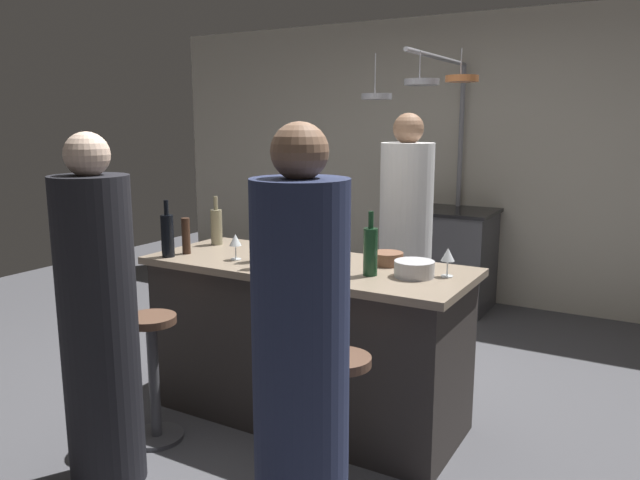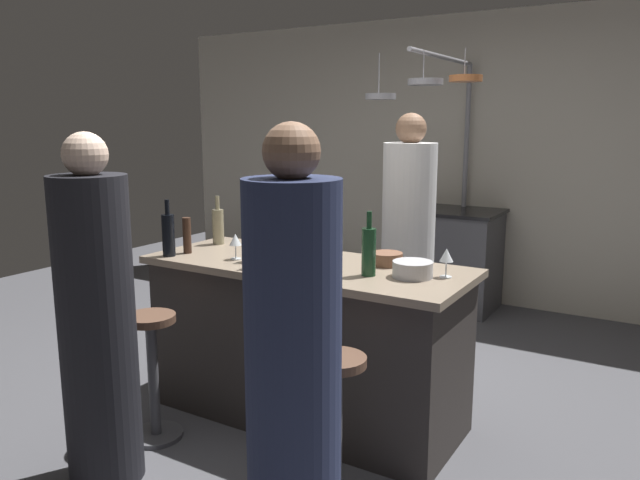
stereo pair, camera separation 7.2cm
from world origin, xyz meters
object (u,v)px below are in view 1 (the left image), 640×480
object	(u,v)px
guest_right	(301,372)
chef	(405,248)
wine_bottle_green	(370,251)
mixing_bowl_wooden	(387,259)
bar_stool_left	(154,372)
wine_bottle_rose	(265,246)
stove_range	(447,258)
wine_bottle_white	(216,226)
wine_glass_near_left_guest	(235,241)
wine_bottle_dark	(167,235)
wine_glass_by_chef	(448,256)
pepper_mill	(186,236)
mixing_bowl_steel	(415,269)
wine_bottle_red	(261,239)
mixing_bowl_ceramic	(273,243)
guest_left	(99,327)
bar_stool_right	(340,423)

from	to	relation	value
guest_right	chef	bearing A→B (deg)	102.23
wine_bottle_green	mixing_bowl_wooden	bearing A→B (deg)	94.25
bar_stool_left	wine_bottle_green	bearing A→B (deg)	28.86
wine_bottle_rose	wine_bottle_green	bearing A→B (deg)	13.04
stove_range	wine_bottle_white	world-z (taller)	wine_bottle_white
wine_bottle_rose	wine_glass_near_left_guest	world-z (taller)	wine_bottle_rose
wine_bottle_dark	chef	bearing A→B (deg)	56.79
wine_glass_by_chef	pepper_mill	bearing A→B (deg)	-171.11
stove_range	mixing_bowl_steel	distance (m)	2.57
wine_glass_by_chef	stove_range	bearing A→B (deg)	107.92
wine_bottle_dark	wine_bottle_red	bearing A→B (deg)	18.55
wine_bottle_white	mixing_bowl_ceramic	xyz separation A→B (m)	(0.39, 0.04, -0.08)
pepper_mill	mixing_bowl_ceramic	world-z (taller)	pepper_mill
pepper_mill	wine_bottle_dark	world-z (taller)	wine_bottle_dark
wine_bottle_white	guest_left	bearing A→B (deg)	-77.17
bar_stool_right	guest_right	bearing A→B (deg)	-83.08
pepper_mill	wine_bottle_green	bearing A→B (deg)	3.56
pepper_mill	wine_glass_near_left_guest	size ratio (longest dim) A/B	1.44
wine_bottle_white	wine_glass_by_chef	world-z (taller)	wine_bottle_white
guest_left	wine_glass_near_left_guest	bearing A→B (deg)	82.99
bar_stool_right	wine_glass_by_chef	world-z (taller)	wine_glass_by_chef
chef	bar_stool_left	distance (m)	1.90
guest_right	wine_bottle_dark	xyz separation A→B (m)	(-1.35, 0.76, 0.26)
guest_right	pepper_mill	xyz separation A→B (m)	(-1.31, 0.87, 0.24)
guest_right	wine_glass_near_left_guest	xyz separation A→B (m)	(-0.97, 0.88, 0.24)
wine_bottle_white	wine_glass_by_chef	xyz separation A→B (m)	(1.51, -0.07, -0.01)
chef	guest_right	size ratio (longest dim) A/B	1.03
wine_bottle_green	wine_bottle_red	bearing A→B (deg)	-179.23
mixing_bowl_wooden	pepper_mill	bearing A→B (deg)	-163.91
pepper_mill	wine_bottle_rose	size ratio (longest dim) A/B	0.70
chef	guest_left	size ratio (longest dim) A/B	1.06
bar_stool_right	wine_bottle_dark	size ratio (longest dim) A/B	2.10
mixing_bowl_wooden	guest_right	bearing A→B (deg)	-80.94
bar_stool_right	wine_bottle_red	distance (m)	1.14
chef	bar_stool_left	bearing A→B (deg)	-111.91
wine_bottle_red	wine_bottle_white	world-z (taller)	wine_bottle_red
chef	guest_right	bearing A→B (deg)	-77.77
guest_left	mixing_bowl_wooden	distance (m)	1.48
mixing_bowl_ceramic	guest_left	bearing A→B (deg)	-96.11
wine_bottle_green	wine_glass_by_chef	bearing A→B (deg)	25.13
wine_bottle_dark	wine_bottle_white	xyz separation A→B (m)	(0.01, 0.42, -0.01)
guest_right	wine_glass_by_chef	xyz separation A→B (m)	(0.17, 1.10, 0.24)
stove_range	guest_left	bearing A→B (deg)	-97.95
wine_bottle_white	wine_bottle_rose	xyz separation A→B (m)	(0.62, -0.36, -0.00)
wine_bottle_green	wine_glass_near_left_guest	xyz separation A→B (m)	(-0.80, -0.06, -0.02)
guest_right	pepper_mill	bearing A→B (deg)	146.58
guest_right	wine_bottle_rose	bearing A→B (deg)	131.65
guest_left	guest_right	distance (m)	1.08
bar_stool_left	wine_bottle_green	xyz separation A→B (m)	(0.98, 0.54, 0.65)
bar_stool_left	wine_bottle_rose	world-z (taller)	wine_bottle_rose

